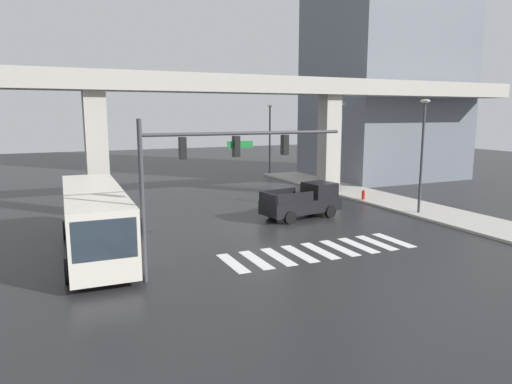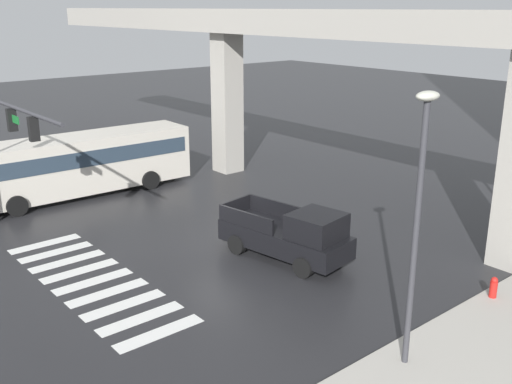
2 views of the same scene
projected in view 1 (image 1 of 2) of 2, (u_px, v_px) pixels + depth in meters
The scene contains 11 objects.
ground_plane at pixel (268, 225), 26.74m from camera, with size 120.00×120.00×0.00m, color #232326.
crosswalk_stripes at pixel (320, 251), 21.79m from camera, with size 9.35×2.80×0.01m.
elevated_overpass at pixel (225, 93), 31.58m from camera, with size 53.22×2.45×8.96m.
sidewalk_east at pixel (397, 203), 33.08m from camera, with size 4.00×36.00×0.15m, color #ADA89E.
pickup_truck at pixel (305, 202), 28.69m from camera, with size 5.33×2.67×2.08m.
city_bus at pixel (94, 216), 21.27m from camera, with size 3.02×10.87×2.99m.
traffic_signal_mast at pixel (209, 161), 18.14m from camera, with size 8.69×0.32×6.20m.
street_lamp_near_corner at pixel (423, 143), 28.79m from camera, with size 0.44×0.70×7.24m.
street_lamp_mid_block at pixel (341, 137), 36.67m from camera, with size 0.44×0.70×7.24m.
street_lamp_far_north at pixel (270, 131), 48.11m from camera, with size 0.44×0.70×7.24m.
fire_hydrant at pixel (363, 196), 33.93m from camera, with size 0.24×0.24×0.85m.
Camera 1 is at (-11.44, -23.39, 6.40)m, focal length 32.53 mm.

